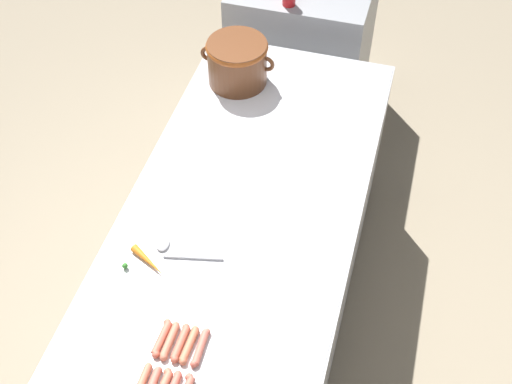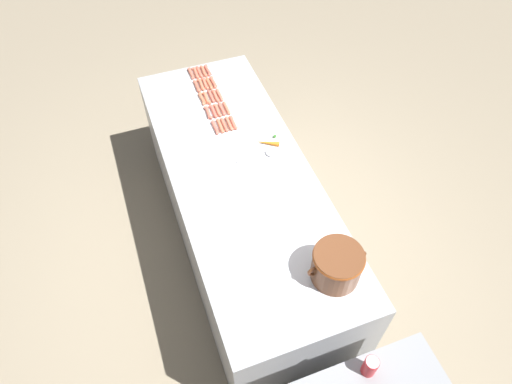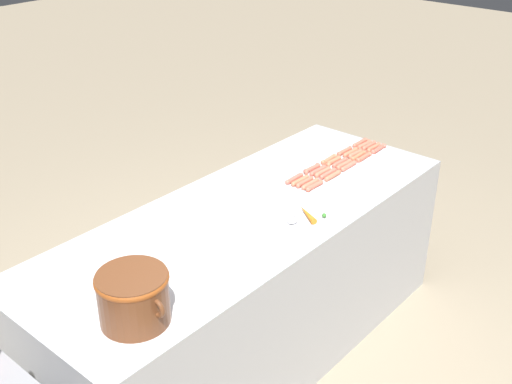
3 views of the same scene
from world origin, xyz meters
The scene contains 31 objects.
ground_plane centered at (0.00, 0.00, 0.00)m, with size 20.00×20.00×0.00m, color gray.
griddle_counter centered at (0.00, 0.00, 0.44)m, with size 0.91×2.44×0.89m.
hot_dog_0 centered at (-0.10, -1.10, 0.90)m, with size 0.03×0.15×0.03m.
hot_dog_1 centered at (-0.10, -0.94, 0.90)m, with size 0.03×0.15×0.03m.
hot_dog_2 centered at (-0.10, -0.77, 0.90)m, with size 0.03×0.15×0.03m.
hot_dog_3 centered at (-0.10, -0.61, 0.90)m, with size 0.03×0.15×0.03m.
hot_dog_4 centered at (-0.10, -0.44, 0.90)m, with size 0.03×0.15×0.03m.
hot_dog_5 centered at (-0.06, -1.10, 0.90)m, with size 0.03×0.15×0.03m.
hot_dog_6 centered at (-0.06, -0.93, 0.90)m, with size 0.03×0.15×0.03m.
hot_dog_7 centered at (-0.06, -0.77, 0.90)m, with size 0.03×0.15×0.03m.
hot_dog_8 centered at (-0.07, -0.61, 0.90)m, with size 0.03×0.15×0.03m.
hot_dog_9 centered at (-0.07, -0.45, 0.90)m, with size 0.03×0.15×0.03m.
hot_dog_10 centered at (-0.03, -1.10, 0.90)m, with size 0.03×0.15×0.03m.
hot_dog_11 centered at (-0.03, -0.95, 0.90)m, with size 0.03×0.15×0.03m.
hot_dog_12 centered at (-0.03, -0.78, 0.90)m, with size 0.03×0.15×0.03m.
hot_dog_13 centered at (-0.03, -0.61, 0.90)m, with size 0.03×0.15×0.03m.
hot_dog_14 centered at (-0.03, -0.44, 0.90)m, with size 0.03×0.15×0.03m.
hot_dog_15 centered at (0.00, -1.10, 0.90)m, with size 0.03×0.15×0.03m.
hot_dog_16 centered at (0.00, -0.94, 0.90)m, with size 0.03×0.15×0.03m.
hot_dog_17 centered at (0.01, -0.77, 0.90)m, with size 0.03×0.15×0.03m.
hot_dog_18 centered at (0.00, -0.61, 0.90)m, with size 0.03×0.15×0.03m.
hot_dog_19 centered at (0.00, -0.44, 0.90)m, with size 0.03×0.15×0.03m.
hot_dog_20 centered at (0.04, -1.11, 0.90)m, with size 0.03×0.15×0.03m.
hot_dog_21 centered at (0.04, -0.93, 0.90)m, with size 0.03×0.15×0.03m.
hot_dog_22 centered at (0.04, -0.78, 0.90)m, with size 0.03×0.15×0.03m.
hot_dog_23 centered at (0.04, -0.61, 0.90)m, with size 0.04×0.15×0.03m.
hot_dog_24 centered at (0.04, -0.44, 0.90)m, with size 0.03×0.15×0.03m.
bean_pot centered at (-0.24, 0.91, 1.01)m, with size 0.35×0.28×0.21m.
serving_spoon centered at (-0.19, -0.08, 0.90)m, with size 0.27×0.10×0.02m.
carrot centered at (-0.26, -0.17, 0.90)m, with size 0.17×0.11×0.03m.
soda_can centered at (-0.13, 1.45, 1.04)m, with size 0.07×0.07×0.12m.
Camera 2 is at (0.59, 1.91, 3.15)m, focal length 31.94 mm.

